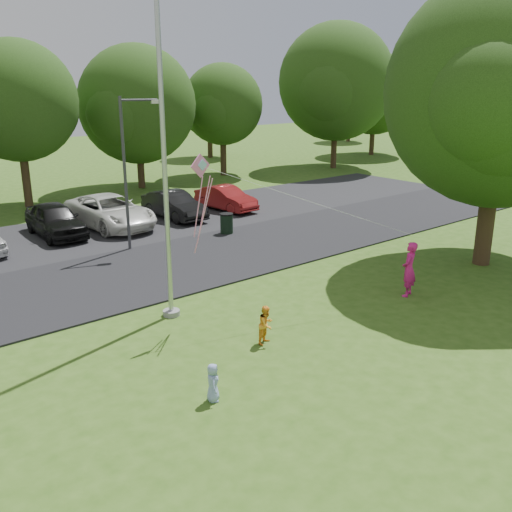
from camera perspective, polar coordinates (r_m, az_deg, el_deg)
ground at (r=15.85m, az=12.43°, el=-8.12°), size 120.00×120.00×0.00m
park_road at (r=22.07m, az=-6.13°, el=-0.40°), size 60.00×6.00×0.06m
parking_strip at (r=27.54m, az=-13.66°, el=2.77°), size 42.00×7.00×0.06m
flagpole at (r=16.00m, az=-9.10°, el=7.98°), size 0.50×0.50×10.00m
street_lamp at (r=23.18m, az=-12.46°, el=9.34°), size 1.65×0.72×6.08m
trash_can at (r=25.62m, az=-2.96°, el=3.23°), size 0.61×0.61×0.96m
big_tree at (r=22.14m, az=23.38°, el=14.41°), size 8.87×8.11×10.35m
tree_row at (r=35.38m, az=-18.46°, el=14.83°), size 64.35×11.94×10.88m
horizon_trees at (r=45.32m, az=-19.97°, el=13.24°), size 77.46×7.20×7.02m
parked_cars at (r=27.20m, az=-14.86°, el=4.10°), size 14.12×5.48×1.49m
woman at (r=18.81m, az=15.05°, el=-1.28°), size 0.77×0.65×1.79m
child_yellow at (r=15.07m, az=1.03°, el=-6.87°), size 0.61×0.54×1.05m
child_blue at (r=12.60m, az=-4.34°, el=-12.51°), size 0.46×0.51×0.87m
kite at (r=15.41m, az=-4.98°, el=7.30°), size 6.59×2.68×2.79m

